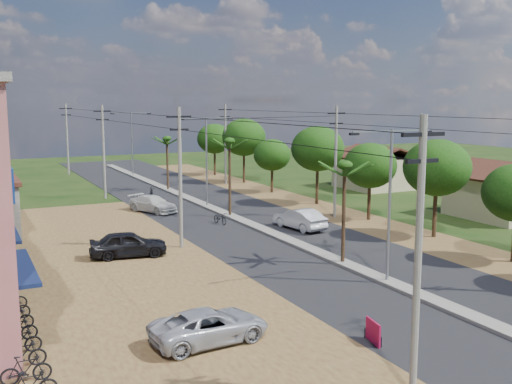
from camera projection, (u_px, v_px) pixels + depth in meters
ground at (387, 283)px, 31.09m from camera, size 160.00×160.00×0.00m
road at (257, 228)px, 44.35m from camera, size 12.00×110.00×0.04m
median at (240, 220)px, 47.00m from camera, size 1.00×90.00×0.18m
dirt_lot_west at (63, 280)px, 31.54m from camera, size 18.00×46.00×0.04m
dirt_shoulder_east at (352, 218)px, 48.11m from camera, size 5.00×90.00×0.03m
house_east_near at (506, 188)px, 48.40m from camera, size 7.60×7.50×4.60m
house_east_far at (377, 166)px, 64.76m from camera, size 7.60×7.50×4.60m
tree_east_c at (437, 168)px, 40.82m from camera, size 4.60×4.60×6.83m
tree_east_d at (370, 166)px, 46.96m from camera, size 4.20×4.20×6.13m
tree_east_e at (318, 149)px, 54.01m from camera, size 4.80×4.80×7.14m
tree_east_f at (272, 155)px, 61.10m from camera, size 3.80×3.80×5.52m
tree_east_g at (244, 137)px, 68.23m from camera, size 5.00×5.00×7.38m
tree_east_h at (215, 139)px, 75.27m from camera, size 4.40×4.40×6.52m
palm_median_near at (345, 170)px, 33.79m from camera, size 2.00×2.00×6.15m
palm_median_mid at (230, 145)px, 47.89m from camera, size 2.00×2.00×6.55m
palm_median_far at (167, 141)px, 62.13m from camera, size 2.00×2.00×5.85m
streetlight_near at (390, 192)px, 30.36m from camera, size 5.10×0.18×8.00m
streetlight_mid at (206, 154)px, 52.48m from camera, size 5.10×0.18×8.00m
streetlight_far at (132, 138)px, 74.59m from camera, size 5.10×0.18×8.00m
utility_pole_w_a at (418, 253)px, 18.44m from camera, size 1.60×0.24×9.00m
utility_pole_w_b at (180, 175)px, 37.89m from camera, size 1.60×0.24×9.00m
utility_pole_w_c at (104, 149)px, 57.35m from camera, size 1.60×0.24×9.00m
utility_pole_w_d at (67, 137)px, 75.93m from camera, size 1.60×0.24×9.00m
utility_pole_e_b at (336, 159)px, 47.83m from camera, size 1.60×0.24×9.00m
utility_pole_e_c at (225, 142)px, 67.29m from camera, size 1.60×0.24×9.00m
car_silver_mid at (299, 219)px, 43.95m from camera, size 2.22×4.81×1.53m
car_white_far at (153, 204)px, 50.71m from camera, size 3.73×5.09×1.37m
car_parked_silver at (210, 327)px, 23.36m from camera, size 4.87×2.50×1.31m
car_parked_dark at (128, 245)px, 36.13m from camera, size 4.85×2.59×1.57m
moto_rider_west_a at (220, 218)px, 45.89m from camera, size 0.87×1.76×0.88m
moto_rider_west_b at (152, 193)px, 57.55m from camera, size 0.79×1.90×1.11m
roadside_sign at (373, 332)px, 23.28m from camera, size 0.28×1.13×0.94m
parked_scooter_row at (20, 348)px, 21.73m from camera, size 1.68×12.23×1.00m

